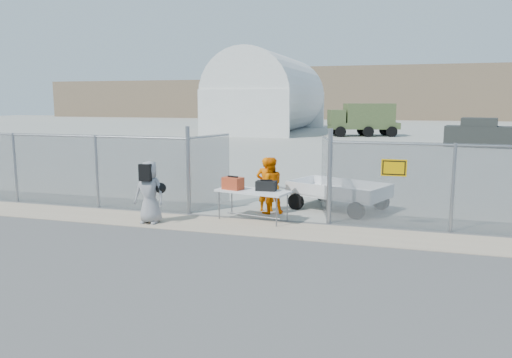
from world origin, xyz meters
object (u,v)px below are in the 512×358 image
(security_worker_left, at_px, (266,184))
(security_worker_right, at_px, (270,186))
(visitor, at_px, (149,192))
(utility_trailer, at_px, (339,195))
(folding_table, at_px, (253,205))

(security_worker_left, height_order, security_worker_right, security_worker_right)
(security_worker_left, xyz_separation_m, security_worker_right, (0.18, -0.25, 0.01))
(security_worker_right, relative_size, visitor, 0.98)
(utility_trailer, bearing_deg, folding_table, -113.05)
(security_worker_left, distance_m, visitor, 3.41)
(folding_table, distance_m, utility_trailer, 2.87)
(security_worker_right, bearing_deg, folding_table, 50.75)
(security_worker_right, height_order, visitor, visitor)
(security_worker_right, bearing_deg, utility_trailer, -175.86)
(visitor, bearing_deg, security_worker_left, 39.10)
(visitor, height_order, utility_trailer, visitor)
(visitor, distance_m, utility_trailer, 5.51)
(security_worker_left, height_order, visitor, visitor)
(security_worker_right, height_order, utility_trailer, security_worker_right)
(utility_trailer, bearing_deg, security_worker_left, -135.39)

